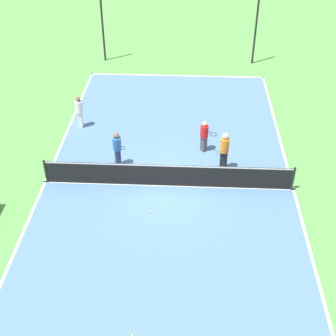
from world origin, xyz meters
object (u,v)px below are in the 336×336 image
(player_near_blue, at_px, (117,147))
(tennis_ball_right_alley, at_px, (237,111))
(tennis_ball_midcourt, at_px, (151,212))
(fence_post_back_left, at_px, (102,21))
(tennis_net, at_px, (168,175))
(fence_post_back_right, at_px, (256,24))
(tennis_ball_left_sideline, at_px, (132,335))
(player_center_orange, at_px, (224,149))
(player_coach_red, at_px, (204,134))
(player_near_white, at_px, (79,110))
(tennis_ball_far_baseline, at_px, (168,207))

(player_near_blue, relative_size, tennis_ball_right_alley, 24.00)
(tennis_ball_midcourt, height_order, fence_post_back_left, fence_post_back_left)
(tennis_net, bearing_deg, fence_post_back_right, 70.12)
(fence_post_back_right, bearing_deg, tennis_ball_right_alley, -102.00)
(tennis_ball_left_sideline, bearing_deg, tennis_ball_midcourt, 88.86)
(player_center_orange, distance_m, tennis_ball_right_alley, 5.36)
(tennis_ball_right_alley, distance_m, tennis_ball_left_sideline, 14.06)
(player_coach_red, relative_size, fence_post_back_right, 0.31)
(player_center_orange, height_order, tennis_ball_midcourt, player_center_orange)
(player_center_orange, bearing_deg, player_coach_red, -31.22)
(player_near_white, bearing_deg, tennis_ball_midcourt, -145.16)
(player_near_blue, height_order, fence_post_back_right, fence_post_back_right)
(player_near_blue, bearing_deg, tennis_ball_midcourt, 2.66)
(tennis_ball_left_sideline, relative_size, fence_post_back_right, 0.01)
(player_near_blue, relative_size, tennis_ball_midcourt, 24.00)
(tennis_ball_left_sideline, bearing_deg, fence_post_back_right, 75.08)
(tennis_net, height_order, tennis_ball_right_alley, tennis_net)
(player_near_blue, distance_m, fence_post_back_right, 13.45)
(tennis_ball_midcourt, xyz_separation_m, fence_post_back_right, (5.19, 14.50, 2.42))
(player_coach_red, xyz_separation_m, fence_post_back_right, (3.15, 10.15, 1.59))
(fence_post_back_left, bearing_deg, fence_post_back_right, 0.00)
(tennis_net, relative_size, player_center_orange, 5.60)
(tennis_ball_far_baseline, relative_size, fence_post_back_left, 0.01)
(tennis_ball_midcourt, bearing_deg, tennis_ball_right_alley, 64.72)
(tennis_net, relative_size, player_near_white, 6.21)
(player_near_white, height_order, tennis_ball_far_baseline, player_near_white)
(fence_post_back_right, bearing_deg, tennis_ball_left_sideline, -104.92)
(tennis_ball_midcourt, relative_size, tennis_ball_left_sideline, 1.00)
(player_near_white, relative_size, tennis_ball_midcourt, 23.85)
(player_coach_red, height_order, fence_post_back_left, fence_post_back_left)
(player_coach_red, height_order, tennis_ball_right_alley, player_coach_red)
(player_center_orange, relative_size, player_coach_red, 1.19)
(tennis_ball_left_sideline, height_order, fence_post_back_right, fence_post_back_right)
(player_coach_red, relative_size, fence_post_back_left, 0.31)
(player_center_orange, distance_m, fence_post_back_right, 11.88)
(player_near_white, xyz_separation_m, player_coach_red, (5.97, -1.84, -0.06))
(tennis_ball_right_alley, bearing_deg, tennis_ball_far_baseline, -112.35)
(player_near_white, bearing_deg, fence_post_back_right, -45.18)
(player_coach_red, xyz_separation_m, tennis_ball_left_sideline, (-2.15, -9.73, -0.82))
(player_center_orange, xyz_separation_m, player_near_blue, (-4.50, 0.07, -0.10))
(player_center_orange, bearing_deg, tennis_ball_left_sideline, 99.49)
(fence_post_back_left, bearing_deg, player_near_blue, -78.11)
(tennis_net, bearing_deg, tennis_ball_left_sideline, -95.40)
(player_center_orange, xyz_separation_m, player_coach_red, (-0.81, 1.41, -0.18))
(player_center_orange, xyz_separation_m, fence_post_back_left, (-6.92, 11.56, 1.41))
(player_center_orange, height_order, fence_post_back_left, fence_post_back_left)
(player_coach_red, distance_m, fence_post_back_right, 10.74)
(player_center_orange, height_order, player_near_blue, player_center_orange)
(tennis_ball_left_sideline, distance_m, fence_post_back_right, 20.71)
(tennis_ball_right_alley, xyz_separation_m, tennis_ball_left_sideline, (-3.94, -13.49, 0.00))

